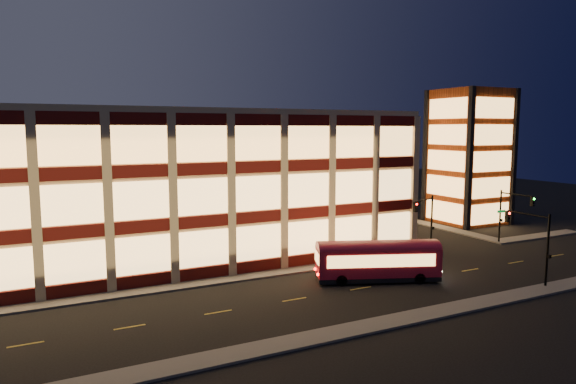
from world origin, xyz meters
TOP-DOWN VIEW (x-y plane):
  - ground at (0.00, 0.00)m, footprint 200.00×200.00m
  - sidewalk_office_south at (-3.00, 1.00)m, footprint 54.00×2.00m
  - sidewalk_office_east at (23.00, 17.00)m, footprint 2.00×30.00m
  - sidewalk_tower_south at (40.00, 1.00)m, footprint 14.00×2.00m
  - sidewalk_tower_west at (34.00, 17.00)m, footprint 2.00×30.00m
  - sidewalk_near at (0.00, -13.00)m, footprint 100.00×2.00m
  - office_building at (-2.91, 16.91)m, footprint 50.45×30.45m
  - stair_tower at (39.95, 11.95)m, footprint 8.60×8.60m
  - traffic_signal_far at (22.21, 0.24)m, footprint 3.79×1.87m
  - traffic_signal_right at (33.50, -0.62)m, footprint 1.20×4.37m
  - traffic_signal_near at (23.50, -11.03)m, footprint 0.32×4.45m
  - trolley_bus at (12.44, -4.91)m, footprint 10.44×6.17m

SIDE VIEW (x-z plane):
  - ground at x=0.00m, z-range 0.00..0.00m
  - sidewalk_office_south at x=-3.00m, z-range 0.00..0.15m
  - sidewalk_office_east at x=23.00m, z-range 0.00..0.15m
  - sidewalk_tower_south at x=40.00m, z-range 0.00..0.15m
  - sidewalk_tower_west at x=34.00m, z-range 0.00..0.15m
  - sidewalk_near at x=0.00m, z-range 0.00..0.15m
  - trolley_bus at x=12.44m, z-range 0.19..3.65m
  - traffic_signal_right at x=33.50m, z-range 1.10..7.10m
  - traffic_signal_far at x=22.21m, z-range 1.11..7.11m
  - traffic_signal_near at x=23.50m, z-range 1.13..7.13m
  - office_building at x=-2.91m, z-range 0.00..14.50m
  - stair_tower at x=39.95m, z-range -0.01..17.99m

